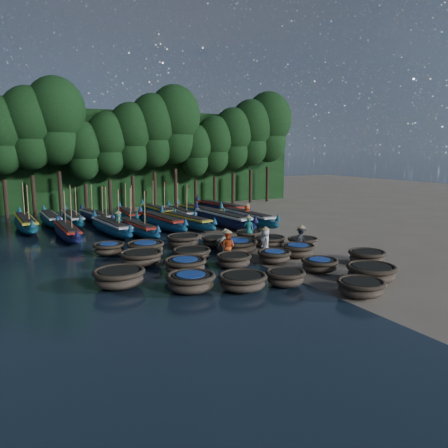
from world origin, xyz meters
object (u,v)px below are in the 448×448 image
coracle_18 (269,241)px  coracle_23 (215,241)px  long_boat_2 (67,232)px  long_boat_14 (157,211)px  coracle_16 (192,255)px  long_boat_10 (50,219)px  coracle_19 (303,242)px  coracle_20 (109,248)px  coracle_24 (249,236)px  long_boat_16 (199,211)px  coracle_3 (361,287)px  coracle_11 (185,265)px  long_boat_9 (26,223)px  long_boat_3 (111,227)px  coracle_6 (243,281)px  fisherman_1 (249,229)px  long_boat_6 (186,221)px  long_boat_4 (136,228)px  long_boat_13 (128,215)px  coracle_8 (320,264)px  coracle_21 (145,248)px  long_boat_7 (223,219)px  coracle_14 (298,250)px  long_boat_15 (181,213)px  fisherman_2 (228,246)px  long_boat_11 (73,219)px  fisherman_0 (265,242)px  coracle_12 (234,260)px  long_boat_17 (221,208)px  coracle_7 (285,277)px  coracle_13 (274,256)px  fisherman_3 (301,239)px  coracle_22 (183,241)px  coracle_9 (367,257)px  fisherman_6 (247,214)px  long_boat_8 (247,218)px  coracle_17 (236,246)px  coracle_5 (191,282)px  coracle_15 (141,257)px  coracle_4 (371,273)px

coracle_18 → coracle_23: size_ratio=1.18×
long_boat_2 → long_boat_14: long_boat_14 is taller
coracle_16 → long_boat_10: 17.22m
coracle_19 → coracle_20: coracle_20 is taller
coracle_20 → coracle_24: 9.14m
coracle_18 → long_boat_16: 13.14m
coracle_3 → coracle_18: (1.87, 9.67, -0.02)m
coracle_11 → coracle_16: (1.18, 1.91, -0.00)m
long_boat_9 → long_boat_16: bearing=-3.6°
long_boat_3 → long_boat_14: 8.42m
coracle_6 → coracle_23: size_ratio=1.16×
coracle_6 → fisherman_1: bearing=57.5°
coracle_11 → long_boat_6: long_boat_6 is taller
long_boat_4 → long_boat_13: size_ratio=1.04×
long_boat_3 → coracle_8: bearing=-70.9°
coracle_21 → long_boat_7: (8.33, 6.23, 0.18)m
coracle_11 → coracle_14: coracle_11 is taller
long_boat_2 → long_boat_4: long_boat_4 is taller
coracle_14 → long_boat_15: bearing=92.0°
coracle_19 → fisherman_2: fisherman_2 is taller
coracle_23 → long_boat_11: long_boat_11 is taller
fisherman_0 → long_boat_15: bearing=-168.8°
coracle_23 → coracle_24: size_ratio=0.96×
coracle_12 → long_boat_17: (8.07, 17.02, 0.18)m
long_boat_3 → fisherman_0: bearing=-67.0°
coracle_7 → coracle_23: 8.62m
coracle_13 → coracle_14: bearing=13.8°
coracle_11 → fisherman_3: (7.82, 0.96, 0.39)m
long_boat_10 → fisherman_0: 19.74m
coracle_23 → long_boat_6: size_ratio=0.24×
coracle_12 → coracle_22: coracle_22 is taller
long_boat_3 → coracle_6: bearing=-88.6°
coracle_7 → long_boat_17: 22.09m
coracle_9 → long_boat_6: bearing=106.1°
coracle_9 → fisherman_6: fisherman_6 is taller
long_boat_8 → long_boat_15: long_boat_15 is taller
coracle_17 → long_boat_2: 12.23m
coracle_12 → long_boat_2: long_boat_2 is taller
coracle_8 → fisherman_6: bearing=74.0°
coracle_3 → fisherman_2: fisherman_2 is taller
coracle_8 → long_boat_3: long_boat_3 is taller
coracle_5 → coracle_22: size_ratio=0.95×
long_boat_3 → fisherman_0: (6.08, -10.96, 0.37)m
coracle_7 → long_boat_8: bearing=65.5°
coracle_15 → long_boat_9: (-4.71, 13.90, 0.14)m
long_boat_14 → fisherman_3: 17.44m
coracle_3 → long_boat_11: size_ratio=0.31×
coracle_11 → coracle_20: (-2.39, 5.69, -0.04)m
coracle_15 → long_boat_17: (12.15, 14.31, 0.17)m
coracle_4 → coracle_13: size_ratio=1.11×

